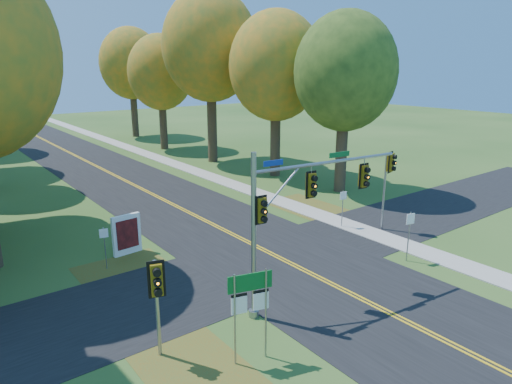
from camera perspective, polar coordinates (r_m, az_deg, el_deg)
ground at (r=21.01m, az=6.54°, el=-9.97°), size 160.00×160.00×0.00m
road_main at (r=21.00m, az=6.54°, el=-9.95°), size 8.00×160.00×0.02m
road_cross at (r=22.35m, az=2.96°, el=-8.24°), size 60.00×6.00×0.02m
centerline_left at (r=20.93m, az=6.34°, el=-9.98°), size 0.10×160.00×0.01m
centerline_right at (r=21.06m, az=6.74°, el=-9.83°), size 0.10×160.00×0.01m
sidewalk_east at (r=25.38m, az=16.76°, el=-5.88°), size 1.60×160.00×0.06m
leaf_patch_w_near at (r=20.85m, az=-14.81°, el=-10.60°), size 4.00×6.00×0.00m
leaf_patch_e at (r=29.44m, az=8.04°, el=-2.42°), size 3.50×8.00×0.00m
leaf_patch_w_far at (r=15.03m, az=-7.33°, el=-21.44°), size 3.00×5.00×0.00m
tree_e_a at (r=33.41m, az=11.08°, el=14.45°), size 7.20×7.20×12.73m
tree_e_b at (r=37.90m, az=2.53°, el=15.36°), size 7.60×7.60×13.33m
tree_e_c at (r=43.88m, az=-5.73°, el=17.63°), size 8.80×8.80×15.79m
tree_e_d at (r=51.60m, az=-11.82°, el=14.38°), size 7.00×7.00×12.32m
tree_e_e at (r=61.86m, az=-15.33°, el=15.19°), size 7.80×7.80×13.74m
traffic_mast at (r=16.77m, az=4.72°, el=-1.93°), size 6.82×1.02×6.21m
east_signal_pole at (r=26.04m, az=16.30°, el=2.53°), size 0.51×0.61×4.52m
ped_signal_pole at (r=14.49m, az=-12.30°, el=-11.50°), size 0.52×0.62×3.38m
route_sign_cluster at (r=14.27m, az=-0.72°, el=-13.17°), size 1.39×0.43×3.06m
info_kiosk at (r=23.34m, az=-15.87°, el=-5.15°), size 1.47×0.34×2.02m
reg_sign_e_north at (r=26.40m, az=10.80°, el=-1.26°), size 0.41×0.13×2.20m
reg_sign_e_south at (r=22.58m, az=18.64°, el=-4.26°), size 0.47×0.12×2.46m
reg_sign_w at (r=21.79m, az=-18.43°, el=-5.80°), size 0.38×0.11×2.02m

